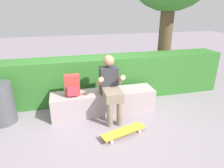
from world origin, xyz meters
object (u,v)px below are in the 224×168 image
object	(u,v)px
bench_main	(104,102)
skateboard_near_person	(124,131)
person_skater	(111,86)
backpack_on_bench	(72,86)
trash_bin	(0,104)

from	to	relation	value
bench_main	skateboard_near_person	distance (m)	0.89
person_skater	backpack_on_bench	bearing A→B (deg)	163.35
backpack_on_bench	trash_bin	distance (m)	1.34
bench_main	backpack_on_bench	bearing A→B (deg)	-179.11
bench_main	person_skater	bearing A→B (deg)	-67.04
skateboard_near_person	backpack_on_bench	size ratio (longest dim) A/B	2.06
trash_bin	bench_main	bearing A→B (deg)	-2.78
skateboard_near_person	trash_bin	distance (m)	2.30
bench_main	skateboard_near_person	bearing A→B (deg)	-79.55
person_skater	backpack_on_bench	size ratio (longest dim) A/B	3.02
person_skater	bench_main	bearing A→B (deg)	112.96
person_skater	trash_bin	xyz separation A→B (m)	(-2.00, 0.31, -0.27)
trash_bin	skateboard_near_person	bearing A→B (deg)	-24.79
person_skater	trash_bin	distance (m)	2.04
person_skater	backpack_on_bench	world-z (taller)	person_skater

